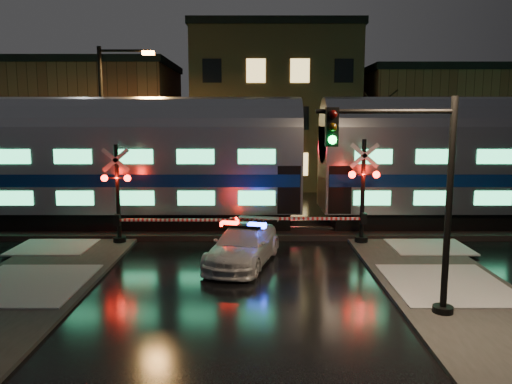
# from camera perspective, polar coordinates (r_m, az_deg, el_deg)

# --- Properties ---
(ground) EXTENTS (120.00, 120.00, 0.00)m
(ground) POSITION_cam_1_polar(r_m,az_deg,el_deg) (18.60, -1.81, -7.87)
(ground) COLOR black
(ground) RESTS_ON ground
(ballast) EXTENTS (90.00, 4.20, 0.24)m
(ballast) POSITION_cam_1_polar(r_m,az_deg,el_deg) (23.41, -1.45, -4.13)
(ballast) COLOR black
(ballast) RESTS_ON ground
(sidewalk_right) EXTENTS (4.00, 20.00, 0.12)m
(sidewalk_right) POSITION_cam_1_polar(r_m,az_deg,el_deg) (14.22, 25.39, -13.73)
(sidewalk_right) COLOR #2D2D2D
(sidewalk_right) RESTS_ON ground
(building_left) EXTENTS (14.00, 10.00, 9.00)m
(building_left) POSITION_cam_1_polar(r_m,az_deg,el_deg) (42.09, -19.02, 7.04)
(building_left) COLOR brown
(building_left) RESTS_ON ground
(building_mid) EXTENTS (12.00, 11.00, 11.50)m
(building_mid) POSITION_cam_1_polar(r_m,az_deg,el_deg) (40.37, 2.00, 9.23)
(building_mid) COLOR brown
(building_mid) RESTS_ON ground
(building_right) EXTENTS (12.00, 10.00, 8.50)m
(building_right) POSITION_cam_1_polar(r_m,az_deg,el_deg) (42.38, 19.99, 6.66)
(building_right) COLOR brown
(building_right) RESTS_ON ground
(train) EXTENTS (51.00, 3.12, 5.92)m
(train) POSITION_cam_1_polar(r_m,az_deg,el_deg) (23.05, 6.31, 3.84)
(train) COLOR black
(train) RESTS_ON ballast
(police_car) EXTENTS (3.06, 5.05, 1.53)m
(police_car) POSITION_cam_1_polar(r_m,az_deg,el_deg) (18.04, -1.46, -6.11)
(police_car) COLOR silver
(police_car) RESTS_ON ground
(crossing_signal_right) EXTENTS (6.18, 0.67, 4.38)m
(crossing_signal_right) POSITION_cam_1_polar(r_m,az_deg,el_deg) (20.84, 11.18, -1.12)
(crossing_signal_right) COLOR black
(crossing_signal_right) RESTS_ON ground
(crossing_signal_left) EXTENTS (5.88, 0.66, 4.16)m
(crossing_signal_left) POSITION_cam_1_polar(r_m,az_deg,el_deg) (21.13, -14.61, -1.36)
(crossing_signal_left) COLOR black
(crossing_signal_left) RESTS_ON ground
(traffic_light) EXTENTS (3.74, 0.69, 5.78)m
(traffic_light) POSITION_cam_1_polar(r_m,az_deg,el_deg) (13.40, 17.64, -1.21)
(traffic_light) COLOR black
(traffic_light) RESTS_ON ground
(streetlight) EXTENTS (2.98, 0.31, 8.92)m
(streetlight) POSITION_cam_1_polar(r_m,az_deg,el_deg) (27.97, -16.57, 7.96)
(streetlight) COLOR black
(streetlight) RESTS_ON ground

